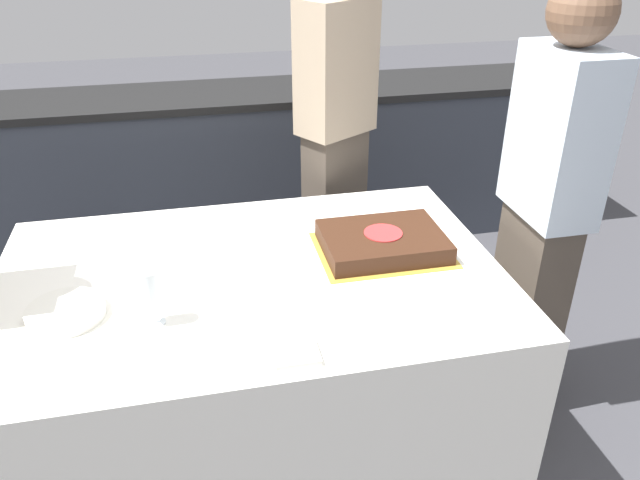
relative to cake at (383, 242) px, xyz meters
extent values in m
plane|color=#424247|center=(-0.48, -0.05, -0.77)|extent=(14.00, 14.00, 0.00)
cube|color=#333842|center=(-0.48, 1.59, -0.33)|extent=(4.40, 0.55, 0.88)
cube|color=black|center=(-0.48, 1.59, 0.13)|extent=(4.40, 0.58, 0.04)
cube|color=white|center=(-0.48, -0.05, -0.40)|extent=(1.71, 1.13, 0.74)
cube|color=gold|center=(0.00, 0.00, -0.03)|extent=(0.47, 0.36, 0.00)
cube|color=#381E11|center=(0.00, 0.00, 0.00)|extent=(0.43, 0.32, 0.07)
cylinder|color=red|center=(0.00, 0.00, 0.04)|extent=(0.14, 0.14, 0.00)
cylinder|color=white|center=(-1.06, -0.19, -0.02)|extent=(0.23, 0.23, 0.04)
cylinder|color=white|center=(-0.79, -0.28, -0.03)|extent=(0.06, 0.06, 0.00)
cylinder|color=white|center=(-0.79, -0.28, 0.01)|extent=(0.01, 0.01, 0.08)
cylinder|color=white|center=(-0.79, -0.28, 0.10)|extent=(0.06, 0.06, 0.10)
cylinder|color=white|center=(-0.09, 0.30, -0.03)|extent=(0.18, 0.18, 0.00)
cube|color=white|center=(-0.41, -0.52, -0.02)|extent=(0.13, 0.11, 0.02)
cube|color=#4C4238|center=(0.00, 0.73, -0.30)|extent=(0.32, 0.28, 0.94)
cube|color=tan|center=(0.00, 0.73, 0.45)|extent=(0.38, 0.34, 0.56)
cube|color=#4C4238|center=(0.59, -0.05, -0.35)|extent=(0.16, 0.31, 0.85)
cube|color=silver|center=(0.59, -0.05, 0.37)|extent=(0.20, 0.36, 0.58)
sphere|color=brown|center=(0.59, -0.05, 0.78)|extent=(0.22, 0.22, 0.22)
camera|label=1|loc=(-0.64, -1.86, 1.07)|focal=35.00mm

